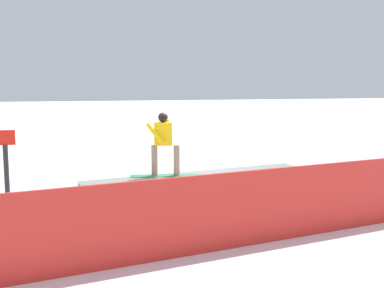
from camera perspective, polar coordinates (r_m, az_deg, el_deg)
ground_plane at (r=10.98m, az=0.51°, el=-6.79°), size 120.00×120.00×0.00m
grind_box at (r=10.91m, az=0.51°, el=-5.35°), size 5.38×1.50×0.62m
snowboarder at (r=10.41m, az=-3.48°, el=0.26°), size 1.61×0.57×1.43m
safety_fence at (r=7.85m, az=6.63°, el=-7.87°), size 9.40×1.78×1.28m
trail_marker at (r=10.09m, az=-21.76°, el=-3.06°), size 0.40×0.10×1.78m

